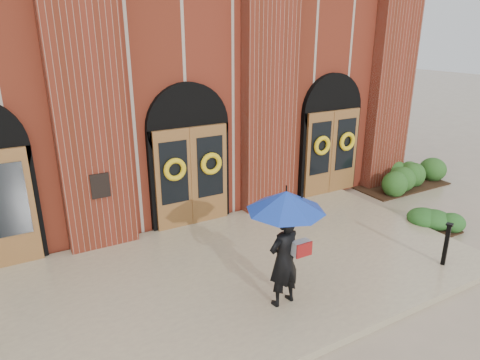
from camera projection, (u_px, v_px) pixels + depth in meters
ground at (247, 278)px, 8.81m from camera, size 90.00×90.00×0.00m
landing at (244, 271)px, 8.91m from camera, size 10.00×5.30×0.15m
church_building at (119, 70)px, 14.85m from camera, size 16.20×12.53×7.00m
man_with_umbrella at (285, 227)px, 7.28m from camera, size 1.50×1.50×2.17m
metal_post at (446, 243)px, 8.88m from camera, size 0.17×0.17×0.95m
hedge_wall_right at (403, 176)px, 13.86m from camera, size 2.86×1.14×0.73m
hedge_front_right at (426, 222)px, 10.88m from camera, size 1.26×1.08×0.45m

